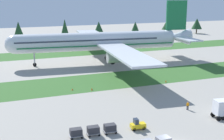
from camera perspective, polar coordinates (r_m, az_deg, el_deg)
name	(u,v)px	position (r m, az deg, el deg)	size (l,w,h in m)	color
grass_strip_near	(93,82)	(85.32, -3.48, -2.17)	(320.00, 17.05, 0.01)	#336028
grass_strip_far	(57,54)	(128.91, -9.92, 2.92)	(320.00, 17.05, 0.01)	#336028
airliner	(104,41)	(108.66, -1.52, 5.23)	(64.20, 79.03, 20.98)	silver
baggage_tug	(138,125)	(55.93, 4.61, -9.78)	(2.68, 1.47, 1.97)	yellow
cargo_dolly_lead	(110,128)	(54.29, -0.37, -10.34)	(2.29, 1.64, 1.55)	#A3A3A8
cargo_dolly_second	(93,130)	(53.57, -3.39, -10.71)	(2.29, 1.64, 1.55)	#A3A3A8
cargo_dolly_third	(76,132)	(52.99, -6.48, -11.05)	(2.29, 1.64, 1.55)	#A3A3A8
ground_crew_marshaller	(188,105)	(66.51, 13.42, -6.18)	(0.54, 0.36, 1.74)	black
taxiway_marker_0	(166,81)	(86.20, 9.65, -1.97)	(0.44, 0.44, 0.62)	orange
taxiway_marker_1	(72,89)	(78.51, -7.12, -3.45)	(0.44, 0.44, 0.46)	orange
taxiway_marker_2	(92,89)	(78.00, -3.62, -3.41)	(0.44, 0.44, 0.66)	orange
distant_tree_line	(55,28)	(163.83, -10.26, 7.38)	(193.42, 10.19, 12.66)	#4C3823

